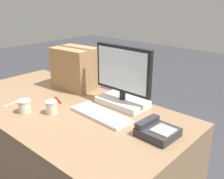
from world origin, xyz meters
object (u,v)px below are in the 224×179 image
(monitor, at_px, (123,83))
(paper_cup_right, at_px, (51,107))
(paper_cup_left, at_px, (25,106))
(keyboard, at_px, (101,114))
(spoon, at_px, (16,101))
(pen_marker, at_px, (58,100))
(cardboard_box, at_px, (75,68))
(desk_phone, at_px, (157,131))

(monitor, relative_size, paper_cup_right, 5.32)
(paper_cup_left, relative_size, paper_cup_right, 1.00)
(keyboard, height_order, spoon, keyboard)
(spoon, bearing_deg, keyboard, -78.83)
(paper_cup_left, relative_size, pen_marker, 0.69)
(paper_cup_left, bearing_deg, monitor, 52.79)
(paper_cup_right, relative_size, pen_marker, 0.68)
(paper_cup_left, bearing_deg, cardboard_box, 102.66)
(cardboard_box, bearing_deg, paper_cup_left, -77.34)
(desk_phone, height_order, paper_cup_right, paper_cup_right)
(monitor, bearing_deg, cardboard_box, 177.67)
(keyboard, distance_m, cardboard_box, 0.62)
(paper_cup_right, bearing_deg, paper_cup_left, -142.75)
(monitor, height_order, cardboard_box, monitor)
(paper_cup_left, relative_size, spoon, 0.51)
(monitor, bearing_deg, desk_phone, -25.62)
(monitor, bearing_deg, keyboard, -86.62)
(monitor, height_order, pen_marker, monitor)
(spoon, relative_size, pen_marker, 1.34)
(monitor, distance_m, cardboard_box, 0.52)
(paper_cup_right, bearing_deg, cardboard_box, 121.40)
(paper_cup_left, distance_m, cardboard_box, 0.58)
(paper_cup_right, bearing_deg, pen_marker, 132.27)
(monitor, height_order, spoon, monitor)
(monitor, height_order, paper_cup_right, monitor)
(paper_cup_right, height_order, pen_marker, paper_cup_right)
(monitor, xyz_separation_m, spoon, (-0.61, -0.47, -0.16))
(desk_phone, xyz_separation_m, pen_marker, (-0.82, -0.06, -0.02))
(monitor, height_order, paper_cup_left, monitor)
(paper_cup_left, relative_size, cardboard_box, 0.24)
(desk_phone, relative_size, paper_cup_left, 2.40)
(keyboard, relative_size, desk_phone, 2.12)
(monitor, distance_m, pen_marker, 0.50)
(keyboard, xyz_separation_m, paper_cup_right, (-0.27, -0.18, 0.03))
(pen_marker, bearing_deg, paper_cup_right, -27.49)
(keyboard, height_order, cardboard_box, cardboard_box)
(keyboard, height_order, desk_phone, desk_phone)
(paper_cup_left, xyz_separation_m, spoon, (-0.21, 0.05, -0.04))
(keyboard, bearing_deg, pen_marker, -174.06)
(spoon, distance_m, cardboard_box, 0.53)
(paper_cup_right, bearing_deg, keyboard, 34.09)
(monitor, distance_m, desk_phone, 0.48)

